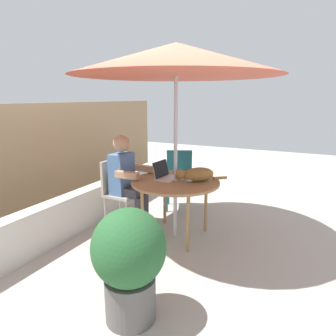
% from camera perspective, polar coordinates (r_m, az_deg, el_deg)
% --- Properties ---
extents(ground_plane, '(14.00, 14.00, 0.00)m').
position_cam_1_polar(ground_plane, '(3.93, 1.34, -12.60)').
color(ground_plane, '#ADA399').
extents(fence_back, '(5.54, 0.08, 1.63)m').
position_cam_1_polar(fence_back, '(4.85, -20.94, 1.70)').
color(fence_back, '#937756').
rests_on(fence_back, ground).
extents(planter_wall_low, '(4.98, 0.20, 0.51)m').
position_cam_1_polar(planter_wall_low, '(4.45, -13.12, -6.26)').
color(planter_wall_low, beige).
rests_on(planter_wall_low, ground).
extents(patio_table, '(1.07, 1.07, 0.72)m').
position_cam_1_polar(patio_table, '(3.69, 1.39, -3.27)').
color(patio_table, '#9E754C').
rests_on(patio_table, ground).
extents(patio_umbrella, '(2.37, 2.37, 2.30)m').
position_cam_1_polar(patio_umbrella, '(3.56, 1.53, 19.73)').
color(patio_umbrella, '#B7B7BC').
rests_on(patio_umbrella, ground).
extents(chair_occupied, '(0.40, 0.40, 0.90)m').
position_cam_1_polar(chair_occupied, '(4.16, -9.57, -3.53)').
color(chair_occupied, '#B2A899').
rests_on(chair_occupied, ground).
extents(chair_empty, '(0.52, 0.52, 0.90)m').
position_cam_1_polar(chair_empty, '(4.75, 2.09, -1.22)').
color(chair_empty, '#1E606B').
rests_on(chair_empty, ground).
extents(person_seated, '(0.48, 0.48, 1.24)m').
position_cam_1_polar(person_seated, '(4.02, -7.83, -1.52)').
color(person_seated, '#4C72A5').
rests_on(person_seated, ground).
extents(laptop, '(0.32, 0.27, 0.21)m').
position_cam_1_polar(laptop, '(3.77, -0.68, -1.03)').
color(laptop, silver).
rests_on(laptop, patio_table).
extents(cat, '(0.47, 0.51, 0.17)m').
position_cam_1_polar(cat, '(3.64, 5.34, -1.28)').
color(cat, olive).
rests_on(cat, patio_table).
extents(potted_plant_near_fence, '(0.57, 0.57, 0.91)m').
position_cam_1_polar(potted_plant_near_fence, '(2.42, -7.31, -16.64)').
color(potted_plant_near_fence, '#595654').
rests_on(potted_plant_near_fence, ground).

